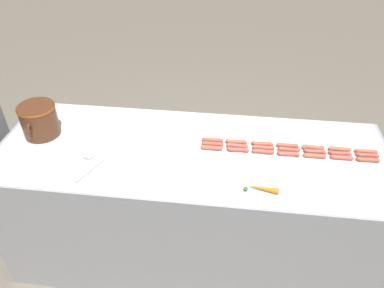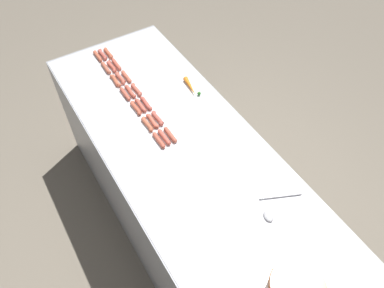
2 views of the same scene
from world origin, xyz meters
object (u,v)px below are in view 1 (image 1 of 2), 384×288
Objects in this scene: hot_dog_11 at (263,148)px; hot_dog_16 at (313,147)px; hot_dog_9 at (315,152)px; hot_dog_4 at (263,151)px; hot_dog_20 at (212,140)px; hot_dog_1 at (342,158)px; hot_dog_5 at (238,150)px; hot_dog_7 at (367,155)px; serving_spoon at (89,161)px; hot_dog_10 at (289,150)px; carrot at (261,188)px; hot_dog_13 at (213,144)px; hot_dog_18 at (262,144)px; hot_dog_6 at (212,148)px; hot_dog_8 at (340,153)px; hot_dog_3 at (288,154)px; hot_dog_2 at (315,156)px; bean_pot at (39,119)px; hot_dog_0 at (368,160)px; hot_dog_14 at (366,152)px; hot_dog_19 at (236,142)px; hot_dog_15 at (339,149)px; hot_dog_17 at (287,146)px.

hot_dog_16 is at bearing -82.64° from hot_dog_11.
hot_dog_9 is 1.00× the size of hot_dog_11.
hot_dog_4 and hot_dog_20 have the same top height.
hot_dog_1 is 1.00× the size of hot_dog_5.
hot_dog_7 is 0.50× the size of serving_spoon.
hot_dog_9 is at bearing 90.18° from hot_dog_7.
carrot is (-0.35, 0.17, 0.00)m from hot_dog_10.
hot_dog_1 and hot_dog_9 have the same top height.
hot_dog_9 is 1.00× the size of hot_dog_13.
hot_dog_13 is at bearing 75.92° from hot_dog_5.
hot_dog_18 reaches higher than serving_spoon.
hot_dog_6 is 0.74m from hot_dog_8.
serving_spoon is at bearing 111.66° from hot_dog_20.
hot_dog_1 is at bearing -99.35° from hot_dog_18.
hot_dog_10 is (0.04, -0.45, 0.00)m from hot_dog_6.
hot_dog_3 is at bearing -90.40° from hot_dog_6.
hot_dog_3 is 1.00× the size of hot_dog_18.
hot_dog_2 is 0.15m from hot_dog_3.
hot_dog_2 is 1.00× the size of hot_dog_9.
hot_dog_8 is 1.00× the size of hot_dog_11.
hot_dog_3 and hot_dog_13 have the same top height.
bean_pot is at bearing 92.36° from hot_dog_20.
hot_dog_5 is 0.45m from hot_dog_9.
hot_dog_11 is 0.04m from hot_dog_18.
carrot reaches higher than hot_dog_6.
hot_dog_2 is at bearing -90.14° from hot_dog_3.
hot_dog_3 is at bearing -27.92° from carrot.
hot_dog_16 is at bearing 82.91° from hot_dog_7.
hot_dog_11 is 0.72× the size of carrot.
hot_dog_1 is at bearing -82.24° from serving_spoon.
bean_pot reaches higher than hot_dog_9.
hot_dog_1 is 0.04m from hot_dog_8.
hot_dog_0 is 1.00× the size of hot_dog_11.
hot_dog_7 is at bearing -92.42° from hot_dog_20.
hot_dog_20 is at bearing 89.95° from hot_dog_16.
hot_dog_8 and hot_dog_18 have the same top height.
hot_dog_5 is at bearing 22.10° from carrot.
hot_dog_14 is 1.00× the size of hot_dog_19.
bean_pot is at bearing 88.69° from hot_dog_4.
hot_dog_16 is at bearing 75.09° from hot_dog_0.
bean_pot is at bearing 90.17° from hot_dog_7.
hot_dog_18 is (0.08, 0.15, 0.00)m from hot_dog_3.
hot_dog_10 is (0.04, 0.29, 0.00)m from hot_dog_1.
hot_dog_8 is (0.04, -0.59, 0.00)m from hot_dog_5.
hot_dog_10 is at bearing -76.44° from hot_dog_4.
hot_dog_14 is at bearing -76.55° from hot_dog_8.
hot_dog_6 is at bearing 93.53° from hot_dog_9.
hot_dog_15 is 1.00× the size of hot_dog_17.
serving_spoon is (-0.27, 0.83, -0.00)m from hot_dog_19.
hot_dog_5 is 0.86m from serving_spoon.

